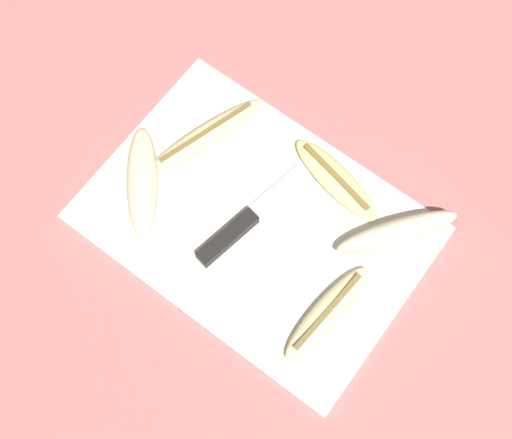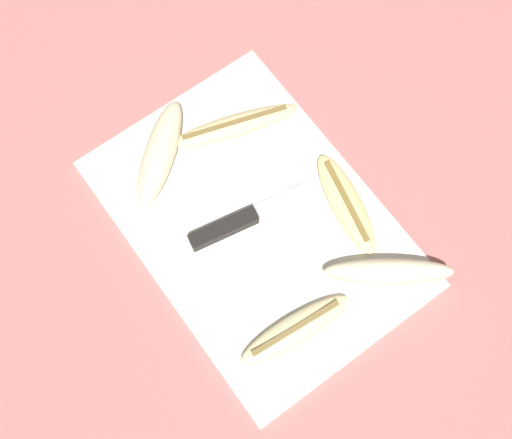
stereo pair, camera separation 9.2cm
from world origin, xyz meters
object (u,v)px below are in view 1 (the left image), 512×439
(knife, at_px, (239,228))
(banana_bright_far, at_px, (397,232))
(banana_ripe_center, at_px, (206,135))
(banana_soft_right, at_px, (327,313))
(banana_pale_long, at_px, (142,182))
(banana_golden_short, at_px, (336,179))

(knife, xyz_separation_m, banana_bright_far, (0.17, 0.11, 0.01))
(banana_bright_far, bearing_deg, banana_ripe_center, -172.92)
(banana_bright_far, relative_size, banana_ripe_center, 0.82)
(knife, relative_size, banana_soft_right, 1.37)
(banana_pale_long, xyz_separation_m, banana_ripe_center, (0.02, 0.11, -0.01))
(banana_ripe_center, relative_size, banana_golden_short, 1.19)
(knife, distance_m, banana_bright_far, 0.20)
(banana_bright_far, height_order, banana_golden_short, banana_bright_far)
(knife, relative_size, banana_pale_long, 1.45)
(banana_soft_right, bearing_deg, banana_bright_far, 85.04)
(knife, height_order, banana_soft_right, banana_soft_right)
(banana_bright_far, relative_size, banana_golden_short, 0.97)
(banana_bright_far, height_order, banana_pale_long, banana_bright_far)
(banana_soft_right, distance_m, banana_pale_long, 0.29)
(banana_soft_right, distance_m, banana_ripe_center, 0.29)
(banana_ripe_center, bearing_deg, banana_soft_right, -20.69)
(knife, height_order, banana_golden_short, banana_golden_short)
(banana_soft_right, bearing_deg, knife, 170.93)
(banana_bright_far, bearing_deg, knife, -146.06)
(knife, height_order, banana_ripe_center, banana_ripe_center)
(banana_soft_right, bearing_deg, banana_golden_short, 121.23)
(banana_soft_right, height_order, banana_pale_long, banana_pale_long)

